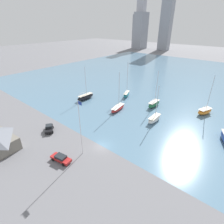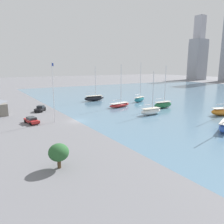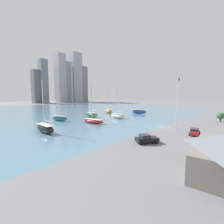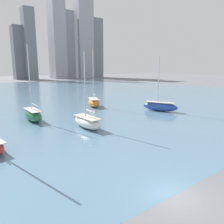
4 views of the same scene
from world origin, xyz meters
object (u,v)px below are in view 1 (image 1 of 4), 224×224
object	(u,v)px
sailboat_teal	(126,94)
sailboat_white	(154,119)
parked_sedan_red	(61,158)
sailboat_red	(118,108)
parked_pickup_black	(49,128)
sailboat_green	(154,104)
sailboat_black	(86,97)
sailboat_orange	(205,111)
flag_pole	(80,127)

from	to	relation	value
sailboat_teal	sailboat_white	bearing A→B (deg)	-52.87
sailboat_white	parked_sedan_red	bearing A→B (deg)	-105.44
sailboat_red	sailboat_teal	distance (m)	13.63
sailboat_white	parked_sedan_red	world-z (taller)	sailboat_white
parked_sedan_red	parked_pickup_black	distance (m)	14.20
sailboat_green	sailboat_black	world-z (taller)	sailboat_green
sailboat_red	sailboat_white	bearing A→B (deg)	-4.72
sailboat_teal	parked_sedan_red	xyz separation A→B (m)	(11.70, -41.51, -0.29)
sailboat_white	sailboat_red	world-z (taller)	sailboat_red
sailboat_orange	sailboat_teal	size ratio (longest dim) A/B	0.93
sailboat_white	sailboat_red	bearing A→B (deg)	-177.07
flag_pole	sailboat_green	world-z (taller)	flag_pole
sailboat_orange	flag_pole	bearing A→B (deg)	-91.58
flag_pole	parked_sedan_red	distance (m)	8.51
sailboat_white	sailboat_black	distance (m)	30.41
sailboat_orange	sailboat_green	xyz separation A→B (m)	(-16.31, -5.73, 0.01)
sailboat_white	parked_pickup_black	distance (m)	32.28
sailboat_black	parked_sedan_red	bearing A→B (deg)	-49.92
parked_sedan_red	sailboat_teal	bearing A→B (deg)	-174.39
flag_pole	parked_sedan_red	xyz separation A→B (m)	(-1.80, -4.94, -6.69)
sailboat_orange	parked_sedan_red	world-z (taller)	sailboat_orange
sailboat_orange	sailboat_white	bearing A→B (deg)	-103.96
sailboat_black	parked_pickup_black	world-z (taller)	sailboat_black
sailboat_green	sailboat_white	bearing A→B (deg)	-60.50
sailboat_green	sailboat_teal	bearing A→B (deg)	174.50
sailboat_red	parked_sedan_red	bearing A→B (deg)	-86.38
parked_pickup_black	sailboat_green	bearing A→B (deg)	10.67
sailboat_white	sailboat_green	distance (m)	11.40
parked_pickup_black	parked_sedan_red	bearing A→B (deg)	-77.30
sailboat_green	sailboat_red	bearing A→B (deg)	-126.91
sailboat_black	parked_sedan_red	xyz separation A→B (m)	(22.77, -28.16, -0.32)
sailboat_orange	parked_sedan_red	size ratio (longest dim) A/B	2.56
sailboat_orange	sailboat_black	world-z (taller)	sailboat_orange
flag_pole	sailboat_green	xyz separation A→B (m)	(0.32, 35.03, -6.35)
sailboat_teal	parked_pickup_black	world-z (taller)	sailboat_teal
flag_pole	sailboat_green	distance (m)	35.60
sailboat_white	sailboat_red	size ratio (longest dim) A/B	0.86
sailboat_teal	parked_pickup_black	xyz separation A→B (m)	(-1.48, -36.25, -0.24)
parked_sedan_red	sailboat_red	bearing A→B (deg)	-177.63
parked_pickup_black	sailboat_teal	bearing A→B (deg)	32.12
flag_pole	sailboat_teal	size ratio (longest dim) A/B	0.96
flag_pole	sailboat_teal	bearing A→B (deg)	110.27
sailboat_black	sailboat_teal	xyz separation A→B (m)	(11.07, 13.35, -0.03)
parked_sedan_red	sailboat_black	bearing A→B (deg)	-151.18
sailboat_white	flag_pole	bearing A→B (deg)	-104.25
sailboat_green	sailboat_black	distance (m)	27.55
sailboat_orange	sailboat_red	world-z (taller)	sailboat_red
sailboat_orange	sailboat_teal	world-z (taller)	sailboat_teal
sailboat_orange	sailboat_black	bearing A→B (deg)	-136.32
flag_pole	sailboat_white	size ratio (longest dim) A/B	1.19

